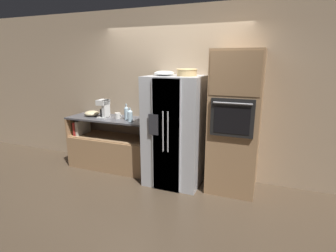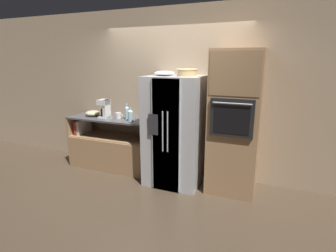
% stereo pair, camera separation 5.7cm
% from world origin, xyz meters
% --- Properties ---
extents(ground_plane, '(20.00, 20.00, 0.00)m').
position_xyz_m(ground_plane, '(0.00, 0.00, 0.00)').
color(ground_plane, '#4C3D2D').
extents(wall_back, '(12.00, 0.06, 2.80)m').
position_xyz_m(wall_back, '(0.00, 0.46, 1.40)').
color(wall_back, tan).
rests_on(wall_back, ground_plane).
extents(counter_left, '(1.58, 0.60, 0.94)m').
position_xyz_m(counter_left, '(-1.11, 0.13, 0.34)').
color(counter_left, '#A87F56').
rests_on(counter_left, ground_plane).
extents(refrigerator, '(0.87, 0.84, 1.72)m').
position_xyz_m(refrigerator, '(0.18, 0.02, 0.86)').
color(refrigerator, silver).
rests_on(refrigerator, ground_plane).
extents(wall_oven, '(0.71, 0.74, 2.10)m').
position_xyz_m(wall_oven, '(1.09, 0.09, 1.05)').
color(wall_oven, '#A87F56').
rests_on(wall_oven, ground_plane).
extents(wicker_basket, '(0.31, 0.31, 0.11)m').
position_xyz_m(wicker_basket, '(0.36, 0.02, 1.78)').
color(wicker_basket, tan).
rests_on(wicker_basket, refrigerator).
extents(fruit_bowl, '(0.31, 0.31, 0.07)m').
position_xyz_m(fruit_bowl, '(0.01, -0.01, 1.76)').
color(fruit_bowl, white).
rests_on(fruit_bowl, refrigerator).
extents(bottle_tall, '(0.07, 0.07, 0.28)m').
position_xyz_m(bottle_tall, '(-0.76, 0.12, 1.07)').
color(bottle_tall, silver).
rests_on(bottle_tall, counter_left).
extents(bottle_short, '(0.09, 0.09, 0.23)m').
position_xyz_m(bottle_short, '(-0.63, 0.01, 1.05)').
color(bottle_short, silver).
rests_on(bottle_short, counter_left).
extents(mug, '(0.14, 0.10, 0.11)m').
position_xyz_m(mug, '(-0.93, 0.11, 1.00)').
color(mug, silver).
rests_on(mug, counter_left).
extents(mixing_bowl, '(0.27, 0.27, 0.10)m').
position_xyz_m(mixing_bowl, '(-1.50, 0.13, 0.99)').
color(mixing_bowl, beige).
rests_on(mixing_bowl, counter_left).
extents(coffee_maker, '(0.17, 0.20, 0.33)m').
position_xyz_m(coffee_maker, '(-1.18, 0.08, 1.12)').
color(coffee_maker, white).
rests_on(coffee_maker, counter_left).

